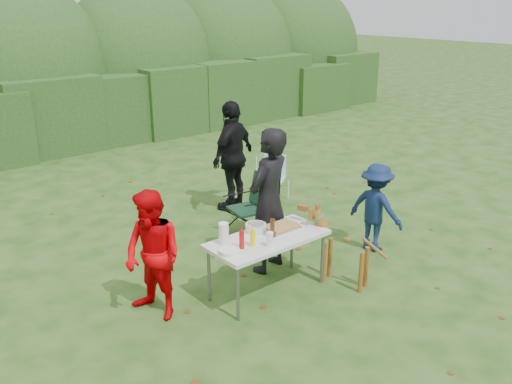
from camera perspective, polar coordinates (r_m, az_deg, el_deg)
ground at (r=7.16m, az=2.75°, el=-9.22°), size 80.00×80.00×0.00m
hedge_row at (r=13.55m, az=-20.81°, el=7.34°), size 22.00×1.40×1.70m
shrub_backdrop at (r=14.94m, az=-23.29°, el=11.01°), size 20.00×2.60×3.20m
folding_table at (r=6.59m, az=1.24°, el=-5.21°), size 1.50×0.70×0.74m
person_cook at (r=7.05m, az=1.34°, el=-0.96°), size 0.81×0.64×1.95m
person_red_jacket at (r=6.18m, az=-10.79°, el=-6.62°), size 0.74×0.85×1.51m
person_black_puffy at (r=9.19m, az=-2.44°, el=3.81°), size 1.20×0.82×1.89m
child at (r=7.91m, az=12.49°, el=-1.61°), size 0.58×0.89×1.29m
dog at (r=6.93m, az=9.45°, el=-6.10°), size 0.69×1.07×0.95m
camping_chair at (r=8.27m, az=-0.83°, el=-1.45°), size 0.69×0.69×0.95m
lawn_chair at (r=9.82m, az=1.74°, el=1.54°), size 0.66×0.66×0.80m
food_tray at (r=6.79m, az=2.65°, el=-3.83°), size 0.45×0.30×0.02m
focaccia_bread at (r=6.78m, az=2.65°, el=-3.61°), size 0.40×0.26×0.04m
mustard_bottle at (r=6.30m, az=-0.34°, el=-4.89°), size 0.06×0.06×0.20m
ketchup_bottle at (r=6.24m, az=-1.52°, el=-5.03°), size 0.06×0.06×0.22m
beer_bottle at (r=6.52m, az=1.73°, el=-3.82°), size 0.06×0.06×0.24m
paper_towel_roll at (r=6.36m, az=-3.43°, el=-4.38°), size 0.12×0.12×0.26m
cup_stack at (r=6.29m, az=1.47°, el=-5.02°), size 0.08×0.08×0.18m
pasta_bowl at (r=6.70m, az=-0.02°, el=-3.77°), size 0.26×0.26×0.10m
plate_stack at (r=6.16m, az=-2.83°, el=-6.26°), size 0.24×0.24×0.05m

